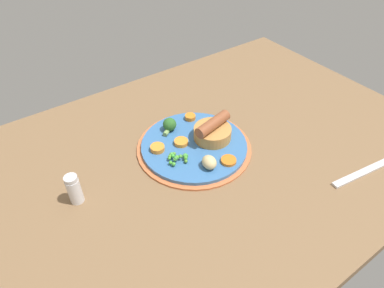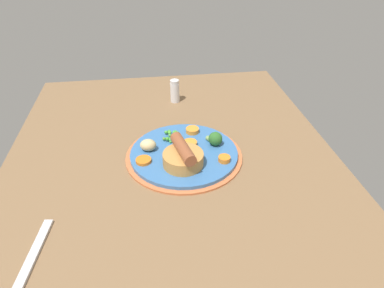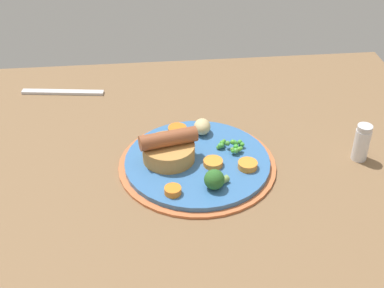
{
  "view_description": "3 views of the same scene",
  "coord_description": "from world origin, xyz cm",
  "px_view_note": "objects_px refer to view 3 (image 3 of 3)",
  "views": [
    {
      "loc": [
        -41.8,
        -48.27,
        59.47
      ],
      "look_at": [
        -6.74,
        1.3,
        6.28
      ],
      "focal_mm": 32.0,
      "sensor_mm": 36.0,
      "label": 1
    },
    {
      "loc": [
        61.92,
        -4.51,
        52.01
      ],
      "look_at": [
        -4.79,
        4.77,
        6.57
      ],
      "focal_mm": 32.0,
      "sensor_mm": 36.0,
      "label": 2
    },
    {
      "loc": [
        3.76,
        78.84,
        61.12
      ],
      "look_at": [
        -4.26,
        0.97,
        6.56
      ],
      "focal_mm": 50.0,
      "sensor_mm": 36.0,
      "label": 3
    }
  ],
  "objects_px": {
    "potato_chunk_0": "(202,127)",
    "carrot_slice_1": "(248,165)",
    "fork": "(63,92)",
    "carrot_slice_6": "(177,129)",
    "carrot_slice_3": "(213,163)",
    "salt_shaker": "(362,143)",
    "dinner_plate": "(197,163)",
    "pea_pile": "(232,145)",
    "broccoli_floret_near": "(215,179)",
    "sausage_pudding": "(171,149)",
    "carrot_slice_0": "(171,191)"
  },
  "relations": [
    {
      "from": "potato_chunk_0",
      "to": "carrot_slice_1",
      "type": "bearing_deg",
      "value": 119.46
    },
    {
      "from": "fork",
      "to": "carrot_slice_6",
      "type": "bearing_deg",
      "value": 148.31
    },
    {
      "from": "carrot_slice_3",
      "to": "salt_shaker",
      "type": "relative_size",
      "value": 0.48
    },
    {
      "from": "carrot_slice_6",
      "to": "salt_shaker",
      "type": "distance_m",
      "value": 0.34
    },
    {
      "from": "dinner_plate",
      "to": "pea_pile",
      "type": "relative_size",
      "value": 5.37
    },
    {
      "from": "broccoli_floret_near",
      "to": "fork",
      "type": "distance_m",
      "value": 0.47
    },
    {
      "from": "pea_pile",
      "to": "fork",
      "type": "relative_size",
      "value": 0.29
    },
    {
      "from": "sausage_pudding",
      "to": "potato_chunk_0",
      "type": "distance_m",
      "value": 0.1
    },
    {
      "from": "pea_pile",
      "to": "broccoli_floret_near",
      "type": "distance_m",
      "value": 0.11
    },
    {
      "from": "potato_chunk_0",
      "to": "fork",
      "type": "height_order",
      "value": "potato_chunk_0"
    },
    {
      "from": "carrot_slice_6",
      "to": "salt_shaker",
      "type": "relative_size",
      "value": 0.51
    },
    {
      "from": "carrot_slice_6",
      "to": "carrot_slice_3",
      "type": "bearing_deg",
      "value": 114.86
    },
    {
      "from": "sausage_pudding",
      "to": "fork",
      "type": "relative_size",
      "value": 0.59
    },
    {
      "from": "carrot_slice_3",
      "to": "carrot_slice_6",
      "type": "bearing_deg",
      "value": -65.14
    },
    {
      "from": "dinner_plate",
      "to": "potato_chunk_0",
      "type": "xyz_separation_m",
      "value": [
        -0.02,
        -0.08,
        0.02
      ]
    },
    {
      "from": "carrot_slice_0",
      "to": "carrot_slice_6",
      "type": "height_order",
      "value": "carrot_slice_0"
    },
    {
      "from": "broccoli_floret_near",
      "to": "carrot_slice_0",
      "type": "distance_m",
      "value": 0.07
    },
    {
      "from": "pea_pile",
      "to": "carrot_slice_3",
      "type": "distance_m",
      "value": 0.06
    },
    {
      "from": "carrot_slice_0",
      "to": "fork",
      "type": "relative_size",
      "value": 0.16
    },
    {
      "from": "potato_chunk_0",
      "to": "carrot_slice_6",
      "type": "xyz_separation_m",
      "value": [
        0.05,
        -0.01,
        -0.01
      ]
    },
    {
      "from": "pea_pile",
      "to": "carrot_slice_1",
      "type": "xyz_separation_m",
      "value": [
        -0.02,
        0.06,
        -0.0
      ]
    },
    {
      "from": "carrot_slice_0",
      "to": "dinner_plate",
      "type": "bearing_deg",
      "value": -120.97
    },
    {
      "from": "fork",
      "to": "carrot_slice_0",
      "type": "bearing_deg",
      "value": 126.98
    },
    {
      "from": "carrot_slice_0",
      "to": "carrot_slice_3",
      "type": "relative_size",
      "value": 0.82
    },
    {
      "from": "fork",
      "to": "salt_shaker",
      "type": "height_order",
      "value": "salt_shaker"
    },
    {
      "from": "dinner_plate",
      "to": "carrot_slice_6",
      "type": "height_order",
      "value": "carrot_slice_6"
    },
    {
      "from": "salt_shaker",
      "to": "dinner_plate",
      "type": "bearing_deg",
      "value": -1.37
    },
    {
      "from": "broccoli_floret_near",
      "to": "carrot_slice_0",
      "type": "bearing_deg",
      "value": -25.34
    },
    {
      "from": "pea_pile",
      "to": "dinner_plate",
      "type": "bearing_deg",
      "value": 20.53
    },
    {
      "from": "sausage_pudding",
      "to": "broccoli_floret_near",
      "type": "xyz_separation_m",
      "value": [
        -0.07,
        0.09,
        -0.01
      ]
    },
    {
      "from": "carrot_slice_1",
      "to": "carrot_slice_6",
      "type": "height_order",
      "value": "carrot_slice_1"
    },
    {
      "from": "dinner_plate",
      "to": "carrot_slice_0",
      "type": "xyz_separation_m",
      "value": [
        0.05,
        0.09,
        0.01
      ]
    },
    {
      "from": "pea_pile",
      "to": "potato_chunk_0",
      "type": "relative_size",
      "value": 1.35
    },
    {
      "from": "fork",
      "to": "salt_shaker",
      "type": "distance_m",
      "value": 0.64
    },
    {
      "from": "potato_chunk_0",
      "to": "broccoli_floret_near",
      "type": "bearing_deg",
      "value": 90.54
    },
    {
      "from": "potato_chunk_0",
      "to": "carrot_slice_1",
      "type": "xyz_separation_m",
      "value": [
        -0.07,
        0.12,
        -0.01
      ]
    },
    {
      "from": "broccoli_floret_near",
      "to": "potato_chunk_0",
      "type": "bearing_deg",
      "value": -121.36
    },
    {
      "from": "pea_pile",
      "to": "salt_shaker",
      "type": "distance_m",
      "value": 0.23
    },
    {
      "from": "broccoli_floret_near",
      "to": "salt_shaker",
      "type": "xyz_separation_m",
      "value": [
        -0.28,
        -0.07,
        0.0
      ]
    },
    {
      "from": "salt_shaker",
      "to": "carrot_slice_1",
      "type": "bearing_deg",
      "value": 6.76
    },
    {
      "from": "carrot_slice_1",
      "to": "fork",
      "type": "distance_m",
      "value": 0.48
    },
    {
      "from": "potato_chunk_0",
      "to": "carrot_slice_6",
      "type": "relative_size",
      "value": 1.08
    },
    {
      "from": "potato_chunk_0",
      "to": "fork",
      "type": "xyz_separation_m",
      "value": [
        0.28,
        -0.21,
        -0.03
      ]
    },
    {
      "from": "carrot_slice_6",
      "to": "salt_shaker",
      "type": "bearing_deg",
      "value": 162.15
    },
    {
      "from": "carrot_slice_0",
      "to": "salt_shaker",
      "type": "xyz_separation_m",
      "value": [
        -0.35,
        -0.08,
        0.02
      ]
    },
    {
      "from": "dinner_plate",
      "to": "carrot_slice_1",
      "type": "xyz_separation_m",
      "value": [
        -0.08,
        0.03,
        0.01
      ]
    },
    {
      "from": "sausage_pudding",
      "to": "fork",
      "type": "distance_m",
      "value": 0.36
    },
    {
      "from": "sausage_pudding",
      "to": "carrot_slice_3",
      "type": "relative_size",
      "value": 3.08
    },
    {
      "from": "dinner_plate",
      "to": "carrot_slice_3",
      "type": "xyz_separation_m",
      "value": [
        -0.03,
        0.02,
        0.01
      ]
    },
    {
      "from": "sausage_pudding",
      "to": "carrot_slice_6",
      "type": "xyz_separation_m",
      "value": [
        -0.02,
        -0.09,
        -0.02
      ]
    }
  ]
}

